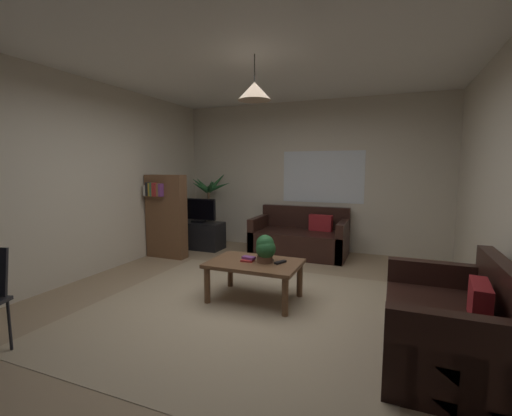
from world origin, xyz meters
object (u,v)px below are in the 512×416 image
Objects in this scene: couch_under_window at (300,239)px; pendant_lamp at (255,91)px; remote_on_table_0 at (280,262)px; tv at (198,210)px; remote_on_table_1 at (268,261)px; potted_plant_on_table at (265,248)px; couch_right_side at (450,329)px; book_on_table_1 at (249,258)px; coffee_table at (255,268)px; book_on_table_0 at (248,260)px; potted_palm_corner at (209,210)px; tv_stand at (199,235)px; bookshelf_corner at (166,215)px.

pendant_lamp is at bearing -88.88° from couch_under_window.
tv reaches higher than remote_on_table_0.
remote_on_table_1 is 1.88m from pendant_lamp.
potted_plant_on_table is at bearing -85.60° from couch_under_window.
couch_right_side is 2.87m from pendant_lamp.
remote_on_table_1 is (0.22, 0.03, -0.03)m from book_on_table_1.
tv is (-2.07, 1.89, 0.27)m from remote_on_table_1.
book_on_table_1 is 0.21× the size of tv.
tv reaches higher than couch_under_window.
remote_on_table_1 is 2.82m from tv.
book_on_table_0 is (-0.08, -0.01, 0.08)m from coffee_table.
coffee_table is 1.96m from pendant_lamp.
couch_under_window is at bearing -145.58° from couch_right_side.
couch_under_window is 1.95m from potted_palm_corner.
coffee_table is 0.13m from book_on_table_1.
book_on_table_0 is 2.70m from tv_stand.
couch_under_window is 1.95m from tv.
bookshelf_corner is at bearing -12.48° from remote_on_table_1.
tv is 0.45m from potted_palm_corner.
remote_on_table_1 is 3.15m from potted_palm_corner.
tv_stand is at bearing 76.16° from bookshelf_corner.
remote_on_table_0 and remote_on_table_1 have the same top height.
tv is (-1.88, -0.28, 0.45)m from couch_under_window.
tv_stand is 0.91m from bookshelf_corner.
couch_right_side is 0.97× the size of bookshelf_corner.
coffee_table is at bearing -45.01° from tv.
book_on_table_0 is at bearing -51.98° from potted_palm_corner.
couch_right_side is 1.74m from remote_on_table_0.
bookshelf_corner is (-0.19, -0.73, -0.01)m from tv.
bookshelf_corner is (-0.19, -0.75, 0.47)m from tv_stand.
couch_right_side is 4.88m from potted_palm_corner.
tv is at bearing 134.99° from pendant_lamp.
tv_stand is 1.88× the size of pendant_lamp.
potted_plant_on_table is 2.52m from bookshelf_corner.
book_on_table_1 is 3.02m from potted_palm_corner.
tv_stand is (-1.92, 1.94, -0.13)m from coffee_table.
couch_under_window is at bearing -70.29° from remote_on_table_1.
tv is (-1.85, 1.92, 0.24)m from book_on_table_1.
potted_plant_on_table is 0.23× the size of bookshelf_corner.
remote_on_table_1 is (0.15, 0.03, 0.08)m from coffee_table.
couch_under_window is 3.02m from pendant_lamp.
coffee_table is at bearing -88.88° from couch_under_window.
couch_right_side is 8.51× the size of remote_on_table_1.
couch_right_side is 1.32× the size of coffee_table.
couch_right_side is at bearing -17.64° from book_on_table_1.
pendant_lamp is (0.08, -0.00, 1.85)m from book_on_table_1.
remote_on_table_0 is at bearing -112.77° from couch_right_side.
coffee_table is (-1.89, 0.62, 0.11)m from couch_right_side.
potted_plant_on_table is at bearing 49.26° from remote_on_table_1.
potted_plant_on_table is at bearing 8.52° from book_on_table_0.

